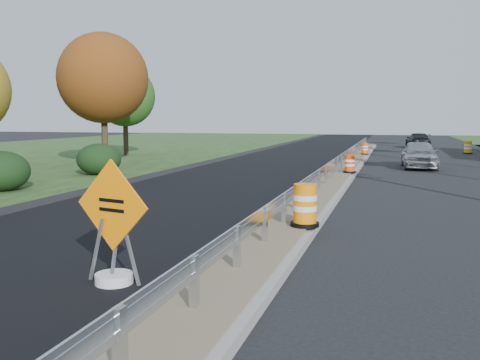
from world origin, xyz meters
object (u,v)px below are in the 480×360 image
(barrel_shoulder_far, at_px, (468,148))
(barrel_median_mid, at_px, (350,164))
(barrel_median_near, at_px, (305,206))
(barrel_median_far, at_px, (365,149))
(caution_sign, at_px, (113,253))
(car_dark_far, at_px, (418,140))
(car_silver, at_px, (419,154))

(barrel_shoulder_far, bearing_deg, barrel_median_mid, -111.09)
(barrel_median_near, height_order, barrel_median_far, barrel_median_near)
(caution_sign, xyz_separation_m, barrel_median_mid, (2.44, 16.98, 0.09))
(barrel_median_near, relative_size, barrel_shoulder_far, 1.02)
(barrel_shoulder_far, height_order, car_dark_far, car_dark_far)
(barrel_median_near, height_order, car_dark_far, car_dark_far)
(caution_sign, distance_m, barrel_median_far, 29.60)
(car_dark_far, bearing_deg, barrel_shoulder_far, 111.00)
(barrel_median_far, bearing_deg, caution_sign, -94.72)
(barrel_median_far, relative_size, car_silver, 0.18)
(caution_sign, xyz_separation_m, barrel_median_near, (2.44, 4.48, 0.17))
(barrel_shoulder_far, distance_m, car_dark_far, 7.89)
(caution_sign, distance_m, barrel_shoulder_far, 37.05)
(barrel_median_near, distance_m, car_dark_far, 38.64)
(car_silver, xyz_separation_m, car_dark_far, (0.69, 20.15, -0.08))
(barrel_median_far, height_order, barrel_shoulder_far, barrel_median_far)
(caution_sign, relative_size, barrel_shoulder_far, 2.15)
(barrel_shoulder_far, bearing_deg, barrel_median_near, -103.03)
(caution_sign, xyz_separation_m, car_dark_far, (6.36, 42.92, 0.14))
(car_silver, bearing_deg, barrel_median_mid, -121.53)
(barrel_median_near, relative_size, car_dark_far, 0.22)
(barrel_median_mid, height_order, car_silver, car_silver)
(barrel_median_far, bearing_deg, barrel_median_near, -90.00)
(car_silver, distance_m, car_dark_far, 20.16)
(barrel_median_near, height_order, barrel_median_mid, barrel_median_near)
(caution_sign, distance_m, barrel_median_mid, 17.16)
(barrel_median_far, distance_m, barrel_shoulder_far, 9.58)
(barrel_median_near, distance_m, barrel_median_far, 25.02)
(barrel_median_mid, relative_size, car_dark_far, 0.18)
(barrel_median_near, xyz_separation_m, car_dark_far, (3.93, 38.44, -0.04))
(barrel_median_near, relative_size, barrel_median_far, 1.26)
(barrel_median_far, xyz_separation_m, car_dark_far, (3.93, 13.42, 0.06))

